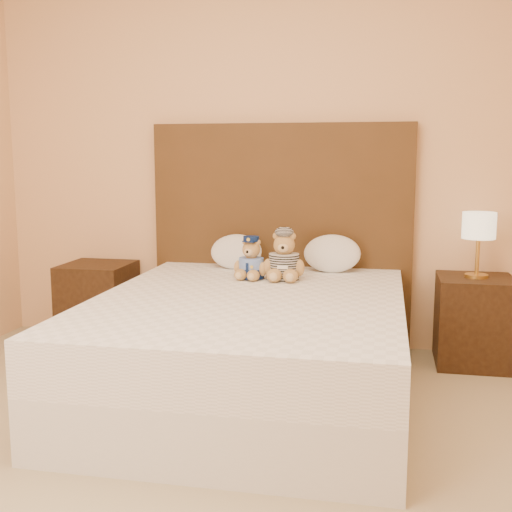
# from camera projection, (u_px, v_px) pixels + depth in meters

# --- Properties ---
(room_walls) EXTENTS (4.04, 4.52, 2.72)m
(room_walls) POSITION_uv_depth(u_px,v_px,m) (209.00, 20.00, 2.48)
(room_walls) COLOR #F0B883
(room_walls) RESTS_ON ground
(bed) EXTENTS (1.60, 2.00, 0.55)m
(bed) POSITION_uv_depth(u_px,v_px,m) (250.00, 346.00, 3.44)
(bed) COLOR white
(bed) RESTS_ON ground
(headboard) EXTENTS (1.75, 0.08, 1.50)m
(headboard) POSITION_uv_depth(u_px,v_px,m) (281.00, 236.00, 4.34)
(headboard) COLOR #4C3016
(headboard) RESTS_ON ground
(nightstand_left) EXTENTS (0.45, 0.45, 0.55)m
(nightstand_left) POSITION_uv_depth(u_px,v_px,m) (98.00, 303.00, 4.46)
(nightstand_left) COLOR #382211
(nightstand_left) RESTS_ON ground
(nightstand_right) EXTENTS (0.45, 0.45, 0.55)m
(nightstand_right) POSITION_uv_depth(u_px,v_px,m) (474.00, 321.00, 3.97)
(nightstand_right) COLOR #382211
(nightstand_right) RESTS_ON ground
(lamp) EXTENTS (0.20, 0.20, 0.40)m
(lamp) POSITION_uv_depth(u_px,v_px,m) (479.00, 229.00, 3.88)
(lamp) COLOR gold
(lamp) RESTS_ON nightstand_right
(teddy_police) EXTENTS (0.25, 0.24, 0.26)m
(teddy_police) POSITION_uv_depth(u_px,v_px,m) (251.00, 258.00, 3.86)
(teddy_police) COLOR #B08844
(teddy_police) RESTS_ON bed
(teddy_prisoner) EXTENTS (0.27, 0.26, 0.29)m
(teddy_prisoner) POSITION_uv_depth(u_px,v_px,m) (284.00, 256.00, 3.82)
(teddy_prisoner) COLOR #B08844
(teddy_prisoner) RESTS_ON bed
(pillow_left) EXTENTS (0.34, 0.22, 0.24)m
(pillow_left) POSITION_uv_depth(u_px,v_px,m) (236.00, 250.00, 4.23)
(pillow_left) COLOR white
(pillow_left) RESTS_ON bed
(pillow_right) EXTENTS (0.36, 0.24, 0.26)m
(pillow_right) POSITION_uv_depth(u_px,v_px,m) (332.00, 252.00, 4.11)
(pillow_right) COLOR white
(pillow_right) RESTS_ON bed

